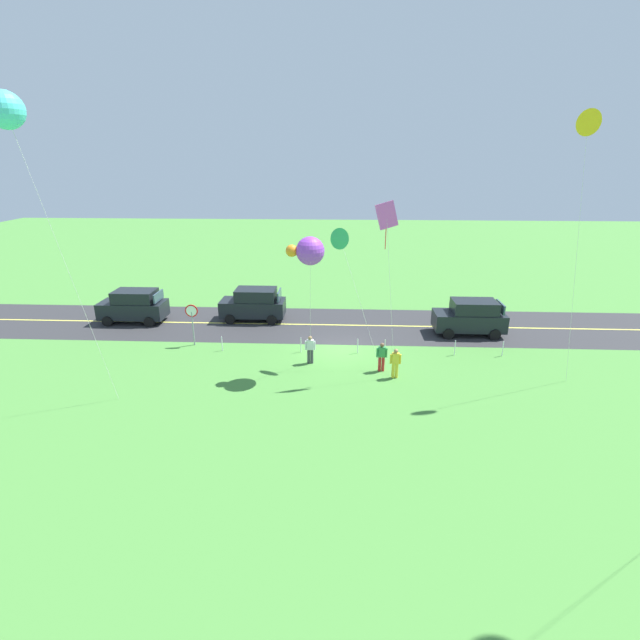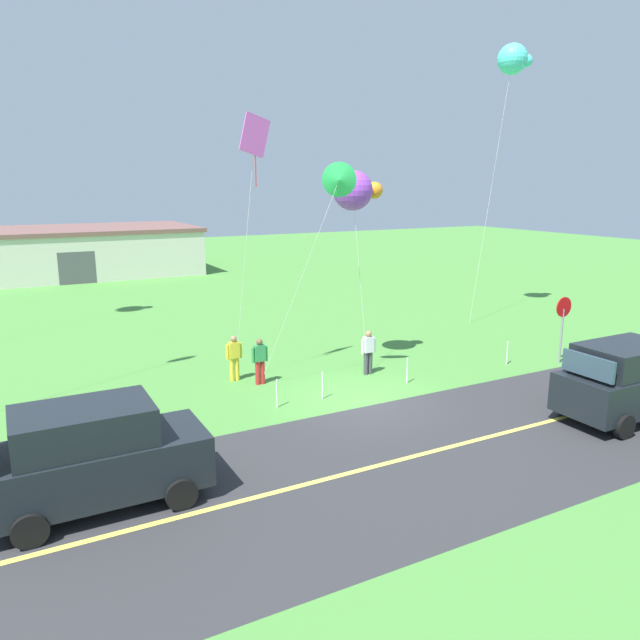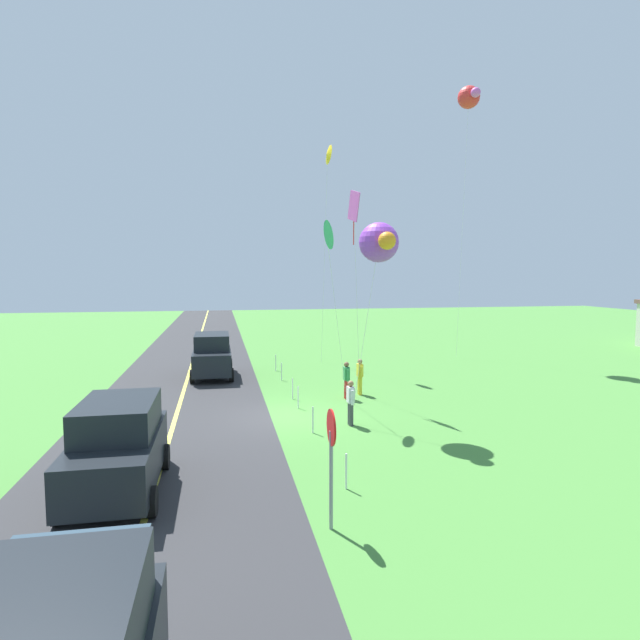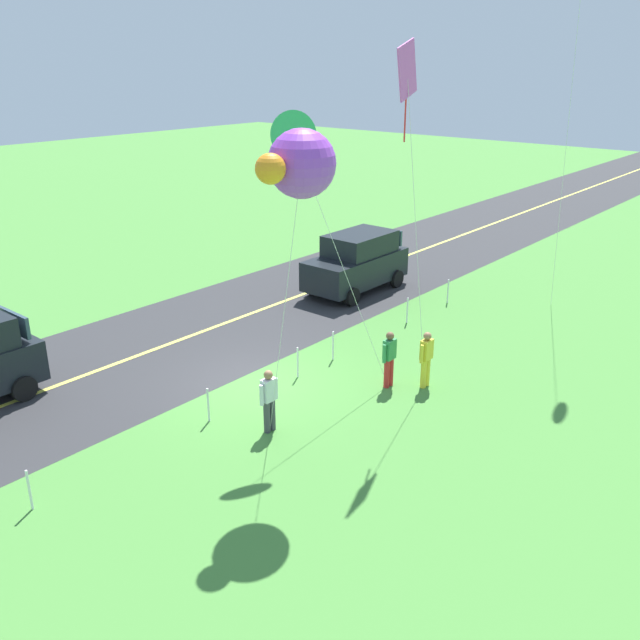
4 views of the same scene
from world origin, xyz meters
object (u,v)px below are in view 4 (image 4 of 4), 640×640
at_px(person_adult_near, 269,399).
at_px(person_child_watcher, 389,357).
at_px(kite_red_low, 300,164).
at_px(kite_blue_mid, 407,77).
at_px(kite_yellow_high, 293,136).
at_px(car_parked_west_near, 357,262).
at_px(person_adult_companion, 426,358).

bearing_deg(person_adult_near, person_child_watcher, 164.25).
xyz_separation_m(kite_red_low, kite_blue_mid, (-3.69, 0.05, 1.58)).
distance_m(person_adult_near, person_child_watcher, 3.91).
relative_size(kite_red_low, kite_blue_mid, 0.81).
xyz_separation_m(kite_blue_mid, kite_yellow_high, (2.17, -1.60, -1.25)).
bearing_deg(person_adult_near, kite_red_low, 88.51).
bearing_deg(car_parked_west_near, kite_yellow_high, 27.75).
height_order(kite_red_low, kite_yellow_high, kite_yellow_high).
bearing_deg(person_adult_near, kite_blue_mid, 160.17).
bearing_deg(person_adult_companion, kite_blue_mid, 41.77).
height_order(car_parked_west_near, person_child_watcher, car_parked_west_near).
bearing_deg(kite_blue_mid, person_child_watcher, -111.60).
height_order(person_child_watcher, kite_blue_mid, kite_blue_mid).
relative_size(person_child_watcher, kite_red_low, 0.22).
height_order(person_adult_companion, kite_blue_mid, kite_blue_mid).
height_order(car_parked_west_near, kite_red_low, kite_red_low).
distance_m(car_parked_west_near, person_adult_companion, 8.46).
relative_size(person_adult_companion, kite_blue_mid, 0.18).
bearing_deg(person_child_watcher, car_parked_west_near, -124.94).
bearing_deg(kite_blue_mid, car_parked_west_near, -135.82).
bearing_deg(kite_blue_mid, person_adult_companion, 145.08).
relative_size(car_parked_west_near, kite_blue_mid, 0.50).
relative_size(car_parked_west_near, person_adult_companion, 2.75).
bearing_deg(person_child_watcher, kite_red_low, 14.88).
bearing_deg(kite_blue_mid, person_adult_near, -15.96).
height_order(person_adult_near, kite_blue_mid, kite_blue_mid).
height_order(person_adult_near, kite_red_low, kite_red_low).
bearing_deg(person_child_watcher, kite_blue_mid, 80.07).
distance_m(person_adult_near, kite_red_low, 5.67).
relative_size(person_adult_near, kite_yellow_high, 0.22).
distance_m(car_parked_west_near, person_child_watcher, 8.33).
height_order(person_adult_companion, kite_yellow_high, kite_yellow_high).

